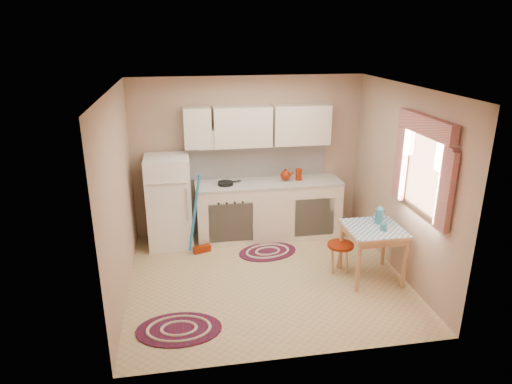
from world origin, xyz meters
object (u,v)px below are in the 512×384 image
at_px(fridge, 169,202).
at_px(base_cabinets, 268,210).
at_px(table, 372,253).
at_px(stool, 340,258).

bearing_deg(fridge, base_cabinets, 1.87).
bearing_deg(table, fridge, 150.88).
height_order(fridge, stool, fridge).
relative_size(fridge, base_cabinets, 0.62).
xyz_separation_m(base_cabinets, stool, (0.74, -1.31, -0.23)).
bearing_deg(fridge, table, -29.12).
distance_m(base_cabinets, table, 1.87).
xyz_separation_m(fridge, base_cabinets, (1.53, 0.05, -0.26)).
bearing_deg(table, base_cabinets, 125.90).
relative_size(fridge, stool, 3.33).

